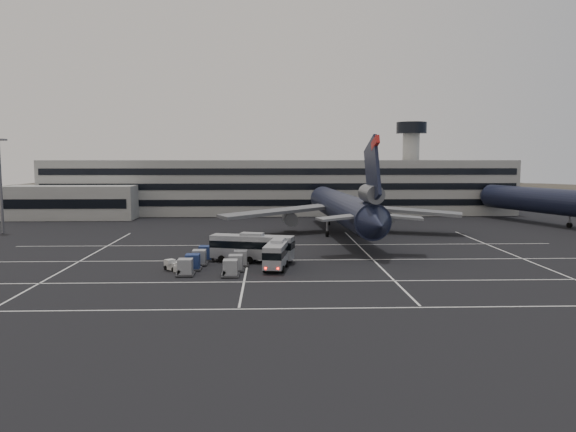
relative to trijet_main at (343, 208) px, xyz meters
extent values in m
plane|color=black|center=(-10.93, -29.39, -5.25)|extent=(260.00, 260.00, 0.00)
cube|color=silver|center=(-10.93, -51.39, -5.24)|extent=(90.00, 0.25, 0.01)
cube|color=silver|center=(-10.93, -39.39, -5.24)|extent=(90.00, 0.25, 0.01)
cube|color=silver|center=(-10.93, -25.39, -5.24)|extent=(90.00, 0.25, 0.01)
cube|color=silver|center=(-10.93, -11.39, -5.24)|extent=(90.00, 0.25, 0.01)
cube|color=silver|center=(-40.93, -23.39, -5.24)|extent=(0.25, 55.00, 0.01)
cube|color=silver|center=(-16.93, -23.39, -5.24)|extent=(0.25, 55.00, 0.01)
cube|color=silver|center=(1.07, -23.39, -5.24)|extent=(0.25, 55.00, 0.01)
cube|color=silver|center=(23.07, -23.39, -5.24)|extent=(0.25, 55.00, 0.01)
cube|color=gray|center=(-10.93, 42.61, 1.75)|extent=(120.00, 18.00, 14.00)
cube|color=black|center=(-10.93, 33.56, -1.75)|extent=(118.00, 0.20, 1.60)
cube|color=black|center=(-10.93, 33.56, 2.25)|extent=(118.00, 0.20, 1.60)
cube|color=black|center=(-10.93, 33.56, 5.95)|extent=(118.00, 0.20, 1.60)
cube|color=gray|center=(-60.93, 30.61, -1.25)|extent=(30.00, 10.00, 8.00)
cylinder|color=gray|center=(24.07, 44.61, 5.75)|extent=(4.40, 4.40, 22.00)
cylinder|color=black|center=(24.07, 44.61, 17.25)|extent=(8.00, 8.00, 3.00)
ellipsoid|color=#38332B|center=(-70.93, 140.61, -15.75)|extent=(196.00, 140.00, 32.00)
ellipsoid|color=#38332B|center=(19.07, 140.61, -18.75)|extent=(252.00, 180.00, 44.00)
ellipsoid|color=#38332B|center=(99.07, 140.61, -14.25)|extent=(168.00, 120.00, 24.00)
cylinder|color=slate|center=(-65.93, 5.61, 3.75)|extent=(0.50, 0.50, 18.00)
cylinder|color=black|center=(-0.03, 0.50, -0.05)|extent=(8.45, 48.25, 5.60)
cone|color=black|center=(-1.59, 26.66, -0.05)|extent=(5.86, 4.83, 5.60)
cone|color=black|center=(1.55, -25.95, -0.05)|extent=(5.33, 5.29, 5.04)
cube|color=black|center=(1.34, -22.46, 7.35)|extent=(1.06, 9.49, 10.97)
cube|color=#AF1A17|center=(1.43, -23.95, 11.55)|extent=(0.74, 3.26, 2.24)
cylinder|color=#595B60|center=(1.31, -21.96, 4.05)|extent=(3.05, 6.15, 2.70)
cube|color=slate|center=(-2.91, -21.71, 0.55)|extent=(8.09, 5.08, 0.87)
cube|color=slate|center=(5.47, -21.21, 0.55)|extent=(7.90, 4.28, 0.87)
cube|color=slate|center=(-12.63, 1.75, -0.85)|extent=(22.23, 14.41, 1.75)
cylinder|color=#595B60|center=(-9.81, 4.93, -2.55)|extent=(3.02, 5.65, 2.70)
cube|color=slate|center=(12.33, 3.24, -0.85)|extent=(22.61, 12.22, 1.75)
cylinder|color=#595B60|center=(9.15, 6.06, -2.55)|extent=(3.02, 5.65, 2.70)
cylinder|color=slate|center=(-0.95, 15.83, -3.05)|extent=(0.44, 0.44, 3.00)
cylinder|color=black|center=(-0.95, 15.83, -4.70)|extent=(0.56, 1.13, 1.10)
cylinder|color=slate|center=(-3.11, -1.69, -3.05)|extent=(0.44, 0.44, 3.00)
cylinder|color=black|center=(-3.11, -1.69, -4.70)|extent=(0.56, 1.13, 1.10)
cylinder|color=slate|center=(3.28, -1.30, -3.05)|extent=(0.44, 0.44, 3.00)
cylinder|color=black|center=(3.28, -1.30, -4.70)|extent=(0.56, 1.13, 1.10)
cylinder|color=black|center=(49.07, 9.67, -0.05)|extent=(21.31, 47.11, 5.60)
cone|color=black|center=(40.32, 34.37, -0.05)|extent=(6.78, 6.11, 5.60)
cylinder|color=slate|center=(49.07, 9.67, -3.05)|extent=(0.44, 0.44, 3.00)
cylinder|color=black|center=(49.07, 9.67, -4.70)|extent=(0.84, 1.20, 1.10)
cube|color=#909398|center=(-12.77, -30.38, -3.26)|extent=(4.10, 10.91, 2.91)
cube|color=black|center=(-12.77, -30.38, -2.91)|extent=(4.16, 10.98, 0.92)
cube|color=#909398|center=(-12.77, -30.38, -1.64)|extent=(2.00, 3.12, 0.34)
cylinder|color=black|center=(-14.56, -33.87, -4.78)|extent=(0.45, 0.97, 0.93)
cylinder|color=black|center=(-12.17, -34.25, -4.78)|extent=(0.45, 0.97, 0.93)
cylinder|color=black|center=(-13.97, -30.18, -4.78)|extent=(0.45, 0.97, 0.93)
cylinder|color=black|center=(-11.58, -30.57, -4.78)|extent=(0.45, 0.97, 0.93)
cylinder|color=black|center=(-13.37, -26.50, -4.78)|extent=(0.45, 0.97, 0.93)
cylinder|color=black|center=(-10.98, -26.89, -4.78)|extent=(0.45, 0.97, 0.93)
cube|color=#FF0C05|center=(-14.39, -35.53, -4.38)|extent=(0.25, 0.12, 0.21)
cube|color=#FF0C05|center=(-12.86, -35.78, -4.38)|extent=(0.25, 0.12, 0.21)
cube|color=#909398|center=(-16.33, -26.66, -3.07)|extent=(12.01, 5.56, 3.19)
cube|color=black|center=(-16.33, -26.66, -2.68)|extent=(12.08, 5.63, 1.01)
cube|color=#909398|center=(-16.33, -26.66, -1.28)|extent=(3.52, 2.46, 0.37)
cylinder|color=black|center=(-12.70, -28.99, -4.74)|extent=(1.08, 0.59, 1.02)
cylinder|color=black|center=(-12.03, -26.42, -4.74)|extent=(1.08, 0.59, 1.02)
cylinder|color=black|center=(-16.67, -27.95, -4.74)|extent=(1.08, 0.59, 1.02)
cylinder|color=black|center=(-15.99, -25.37, -4.74)|extent=(1.08, 0.59, 1.02)
cylinder|color=black|center=(-20.63, -26.90, -4.74)|extent=(1.08, 0.59, 1.02)
cylinder|color=black|center=(-19.95, -24.33, -4.74)|extent=(1.08, 0.59, 1.02)
cube|color=beige|center=(-25.49, -33.04, -4.74)|extent=(1.43, 2.20, 0.84)
cube|color=beige|center=(-25.57, -33.50, -4.18)|extent=(1.14, 0.99, 0.47)
cylinder|color=black|center=(-26.12, -33.69, -4.99)|extent=(0.29, 0.55, 0.52)
cylinder|color=black|center=(-25.10, -33.86, -4.99)|extent=(0.29, 0.55, 0.52)
cylinder|color=black|center=(-25.88, -32.22, -4.99)|extent=(0.29, 0.55, 0.52)
cylinder|color=black|center=(-24.87, -32.39, -4.99)|extent=(0.29, 0.55, 0.52)
cube|color=beige|center=(-26.50, -32.12, -4.66)|extent=(2.58, 2.59, 0.97)
cube|color=beige|center=(-26.12, -32.50, -4.01)|extent=(1.52, 1.52, 0.54)
cylinder|color=black|center=(-26.31, -33.14, -4.95)|extent=(0.59, 0.59, 0.60)
cylinder|color=black|center=(-25.47, -32.31, -4.95)|extent=(0.59, 0.59, 0.60)
cylinder|color=black|center=(-27.52, -31.92, -4.95)|extent=(0.59, 0.59, 0.60)
cylinder|color=black|center=(-26.68, -31.09, -4.95)|extent=(0.59, 0.59, 0.60)
cube|color=#2D2D30|center=(-24.42, -35.56, -5.07)|extent=(2.49, 2.78, 0.21)
cylinder|color=black|center=(-24.42, -35.56, -5.13)|extent=(0.11, 0.23, 0.23)
cube|color=#93969B|center=(-24.42, -35.56, -4.05)|extent=(1.99, 1.99, 1.83)
cube|color=#2D2D30|center=(-18.74, -36.32, -5.07)|extent=(2.49, 2.78, 0.21)
cylinder|color=black|center=(-18.74, -36.32, -5.13)|extent=(0.11, 0.23, 0.23)
cube|color=#93969B|center=(-18.74, -36.32, -4.05)|extent=(1.99, 1.99, 1.83)
cube|color=#2D2D30|center=(-23.96, -32.16, -5.07)|extent=(2.49, 2.78, 0.21)
cylinder|color=black|center=(-23.96, -32.16, -5.13)|extent=(0.11, 0.23, 0.23)
cube|color=navy|center=(-23.96, -32.16, -4.05)|extent=(1.99, 1.99, 1.83)
cube|color=#2D2D30|center=(-18.29, -32.91, -5.07)|extent=(2.49, 2.78, 0.21)
cylinder|color=black|center=(-18.29, -32.91, -5.13)|extent=(0.11, 0.23, 0.23)
cube|color=#93969B|center=(-18.29, -32.91, -4.05)|extent=(1.99, 1.99, 1.83)
cube|color=#2D2D30|center=(-23.51, -28.75, -5.07)|extent=(2.49, 2.78, 0.21)
cylinder|color=black|center=(-23.51, -28.75, -5.13)|extent=(0.11, 0.23, 0.23)
cube|color=#93969B|center=(-23.51, -28.75, -4.05)|extent=(1.99, 1.99, 1.83)
cube|color=#2D2D30|center=(-17.84, -29.51, -5.07)|extent=(2.49, 2.78, 0.21)
cylinder|color=black|center=(-17.84, -29.51, -5.13)|extent=(0.11, 0.23, 0.23)
cube|color=#93969B|center=(-17.84, -29.51, -4.05)|extent=(1.99, 1.99, 1.83)
cube|color=#2D2D30|center=(-23.05, -25.35, -5.07)|extent=(2.49, 2.78, 0.21)
cylinder|color=black|center=(-23.05, -25.35, -5.13)|extent=(0.11, 0.23, 0.23)
cube|color=navy|center=(-23.05, -25.35, -4.05)|extent=(1.99, 1.99, 1.83)
camera|label=1|loc=(-13.95, -104.90, 9.50)|focal=35.00mm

